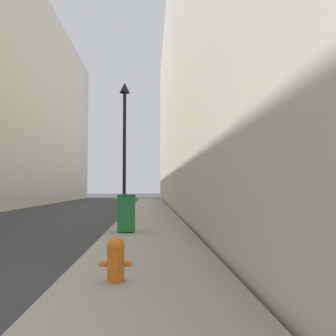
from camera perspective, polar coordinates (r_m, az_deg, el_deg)
sidewalk_right at (r=22.22m, az=-2.76°, el=-7.08°), size 2.98×60.00×0.14m
building_right_stone at (r=32.27m, az=11.26°, el=12.55°), size 12.00×60.00×20.54m
fire_hydrant at (r=6.26m, az=-7.98°, el=-13.46°), size 0.52×0.40×0.71m
trash_bin at (r=12.91m, az=-6.34°, el=-6.79°), size 0.58×0.66×1.28m
lamppost at (r=17.02m, az=-6.65°, el=5.21°), size 0.46×0.46×6.27m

